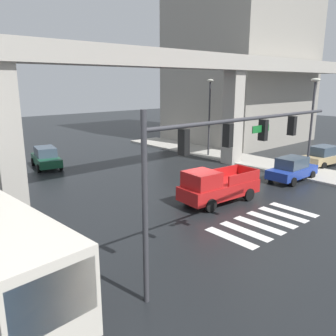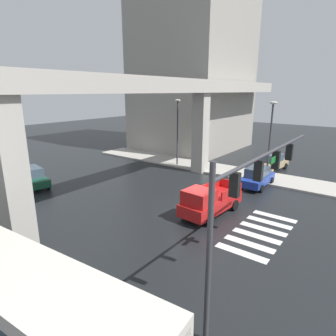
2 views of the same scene
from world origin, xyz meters
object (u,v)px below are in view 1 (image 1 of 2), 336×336
(pickup_truck, at_px, (216,187))
(traffic_signal_mast, at_px, (225,147))
(sedan_dark_green, at_px, (46,157))
(sedan_blue, at_px, (292,169))
(sedan_tan, at_px, (324,156))
(street_lamp_mid_block, at_px, (209,109))
(street_lamp_near_corner, at_px, (312,116))

(pickup_truck, distance_m, traffic_signal_mast, 8.03)
(pickup_truck, xyz_separation_m, sedan_dark_green, (-4.07, 15.18, -0.14))
(traffic_signal_mast, bearing_deg, sedan_blue, 18.92)
(sedan_tan, xyz_separation_m, street_lamp_mid_block, (-4.59, 9.04, 3.70))
(sedan_tan, distance_m, street_lamp_near_corner, 5.97)
(sedan_tan, height_order, street_lamp_near_corner, street_lamp_near_corner)
(sedan_tan, distance_m, street_lamp_mid_block, 10.79)
(traffic_signal_mast, distance_m, street_lamp_near_corner, 15.24)
(pickup_truck, bearing_deg, sedan_blue, -2.96)
(traffic_signal_mast, relative_size, street_lamp_near_corner, 1.50)
(pickup_truck, height_order, traffic_signal_mast, traffic_signal_mast)
(sedan_tan, bearing_deg, street_lamp_mid_block, 116.95)
(sedan_tan, distance_m, traffic_signal_mast, 20.28)
(sedan_dark_green, xyz_separation_m, street_lamp_near_corner, (13.52, -15.88, 3.70))
(traffic_signal_mast, relative_size, street_lamp_mid_block, 1.50)
(pickup_truck, height_order, street_lamp_mid_block, street_lamp_mid_block)
(sedan_tan, relative_size, sedan_dark_green, 0.98)
(street_lamp_near_corner, bearing_deg, street_lamp_mid_block, 90.00)
(sedan_tan, relative_size, street_lamp_mid_block, 0.62)
(traffic_signal_mast, height_order, street_lamp_mid_block, street_lamp_mid_block)
(sedan_blue, distance_m, sedan_tan, 6.25)
(street_lamp_mid_block, bearing_deg, sedan_tan, -63.05)
(street_lamp_near_corner, bearing_deg, sedan_blue, 169.63)
(sedan_dark_green, bearing_deg, pickup_truck, -74.98)
(traffic_signal_mast, bearing_deg, sedan_tan, 14.85)
(street_lamp_mid_block, bearing_deg, sedan_dark_green, 156.38)
(sedan_blue, xyz_separation_m, traffic_signal_mast, (-13.04, -4.47, 3.81))
(sedan_blue, bearing_deg, sedan_dark_green, 127.36)
(street_lamp_mid_block, bearing_deg, sedan_blue, -99.51)
(sedan_blue, bearing_deg, street_lamp_near_corner, -10.37)
(sedan_blue, height_order, street_lamp_near_corner, street_lamp_near_corner)
(sedan_tan, xyz_separation_m, sedan_dark_green, (-18.11, 14.95, 0.00))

